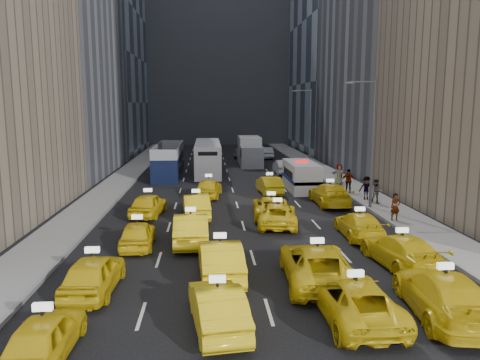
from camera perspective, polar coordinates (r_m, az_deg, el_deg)
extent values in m
plane|color=black|center=(21.00, 2.09, -11.15)|extent=(160.00, 160.00, 0.00)
cube|color=gray|center=(45.93, -14.44, -0.14)|extent=(3.00, 90.00, 0.15)
cube|color=gray|center=(46.89, 11.68, 0.14)|extent=(3.00, 90.00, 0.15)
cube|color=slate|center=(45.68, -12.66, -0.11)|extent=(0.15, 90.00, 0.18)
cube|color=slate|center=(46.51, 9.96, 0.14)|extent=(0.15, 90.00, 0.18)
cube|color=#2D3847|center=(77.06, -18.77, 18.97)|extent=(16.00, 22.00, 42.00)
cube|color=slate|center=(92.47, -2.75, 17.09)|extent=(30.00, 12.00, 40.00)
cylinder|color=#595B60|center=(33.69, 15.88, 4.08)|extent=(0.20, 0.20, 9.00)
cylinder|color=#595B60|center=(33.31, 14.73, 11.48)|extent=(1.80, 0.12, 0.12)
cube|color=slate|center=(33.04, 13.22, 11.48)|extent=(0.50, 0.22, 0.12)
cylinder|color=#595B60|center=(52.90, 8.54, 6.07)|extent=(0.20, 0.20, 9.00)
cylinder|color=#595B60|center=(52.66, 7.68, 10.75)|extent=(1.80, 0.12, 0.12)
cube|color=slate|center=(52.48, 6.70, 10.72)|extent=(0.50, 0.22, 0.12)
imported|color=gold|center=(15.36, -22.71, -17.12)|extent=(1.70, 3.99, 1.34)
imported|color=gold|center=(15.95, -2.75, -15.15)|extent=(2.12, 4.61, 1.46)
imported|color=gold|center=(16.97, 13.78, -13.94)|extent=(2.45, 5.15, 1.42)
imported|color=gold|center=(18.08, 23.53, -12.65)|extent=(2.84, 5.77, 1.61)
imported|color=gold|center=(19.49, -17.43, -10.86)|extent=(1.97, 4.52, 1.52)
imported|color=gold|center=(20.17, -2.44, -9.58)|extent=(2.00, 5.02, 1.62)
imported|color=gold|center=(19.81, 9.32, -10.11)|extent=(2.96, 5.86, 1.59)
imported|color=gold|center=(22.66, 19.03, -8.14)|extent=(2.60, 5.30, 1.48)
imported|color=gold|center=(24.78, -12.36, -6.47)|extent=(1.76, 4.14, 1.40)
imported|color=gold|center=(24.96, -6.01, -5.89)|extent=(1.91, 5.06, 1.65)
imported|color=gold|center=(28.61, 4.57, -4.20)|extent=(2.93, 5.20, 1.37)
imported|color=gold|center=(26.87, 14.34, -5.33)|extent=(2.06, 4.83, 1.39)
imported|color=gold|center=(31.53, -11.12, -2.95)|extent=(2.38, 4.65, 1.51)
imported|color=gold|center=(30.69, -5.36, -3.13)|extent=(1.99, 4.77, 1.53)
imported|color=gold|center=(30.62, 3.81, -3.29)|extent=(2.66, 5.11, 1.38)
imported|color=gold|center=(34.92, 10.89, -1.70)|extent=(2.26, 5.50, 1.59)
imported|color=gold|center=(37.15, -3.83, -0.95)|extent=(2.38, 4.71, 1.54)
imported|color=gold|center=(38.58, 3.61, -0.62)|extent=(1.86, 4.53, 1.46)
cube|color=silver|center=(40.42, 7.48, 0.46)|extent=(2.97, 6.29, 2.43)
cylinder|color=black|center=(38.28, 6.61, -1.12)|extent=(0.28, 0.97, 0.97)
cylinder|color=black|center=(38.70, 9.55, -1.07)|extent=(0.28, 0.97, 0.97)
cylinder|color=black|center=(42.43, 5.56, -0.09)|extent=(0.28, 0.97, 0.97)
cylinder|color=black|center=(42.81, 8.23, -0.05)|extent=(0.28, 0.97, 0.97)
cube|color=navy|center=(40.45, 7.48, 0.23)|extent=(3.02, 6.30, 0.28)
cube|color=red|center=(40.25, 7.52, 2.30)|extent=(1.14, 0.51, 0.18)
cube|color=black|center=(48.63, -8.69, 2.37)|extent=(3.79, 11.23, 3.20)
cylinder|color=black|center=(44.34, -10.56, 0.29)|extent=(0.28, 1.10, 1.10)
cylinder|color=black|center=(44.14, -7.72, 0.32)|extent=(0.28, 1.10, 1.10)
cylinder|color=black|center=(53.41, -9.45, 1.82)|extent=(0.28, 1.10, 1.10)
cylinder|color=black|center=(53.25, -7.09, 1.85)|extent=(0.28, 1.10, 1.10)
cube|color=silver|center=(50.82, -3.95, 2.77)|extent=(3.55, 12.79, 3.26)
cylinder|color=black|center=(45.61, -5.39, 0.65)|extent=(0.28, 1.10, 1.10)
cylinder|color=black|center=(45.61, -2.46, 0.68)|extent=(0.28, 1.10, 1.10)
cylinder|color=black|center=(56.34, -5.13, 2.28)|extent=(0.28, 1.10, 1.10)
cylinder|color=black|center=(56.34, -2.76, 2.31)|extent=(0.28, 1.10, 1.10)
cube|color=silver|center=(56.68, 1.21, 3.54)|extent=(2.88, 7.59, 3.42)
cylinder|color=black|center=(53.90, 0.28, 2.01)|extent=(0.28, 1.10, 1.10)
cylinder|color=black|center=(54.12, 2.68, 2.03)|extent=(0.28, 1.10, 1.10)
cylinder|color=black|center=(59.53, -0.12, 2.69)|extent=(0.28, 1.10, 1.10)
cylinder|color=black|center=(59.73, 2.05, 2.71)|extent=(0.28, 1.10, 1.10)
imported|color=#ACAEB4|center=(49.79, 5.25, 1.60)|extent=(1.61, 4.55, 1.49)
imported|color=black|center=(61.08, -8.12, 3.00)|extent=(2.94, 5.89, 1.60)
imported|color=slate|center=(65.49, 0.18, 3.44)|extent=(2.60, 5.20, 1.45)
imported|color=black|center=(62.11, -4.37, 3.16)|extent=(2.32, 4.83, 1.59)
imported|color=#ABAEB3|center=(63.94, 3.13, 3.33)|extent=(1.72, 4.74, 1.55)
imported|color=gray|center=(30.67, 18.41, -3.12)|extent=(0.66, 0.46, 1.71)
imported|color=gray|center=(35.31, 16.30, -1.38)|extent=(0.99, 0.76, 1.79)
imported|color=gray|center=(36.69, 15.17, -0.95)|extent=(1.18, 0.57, 1.77)
imported|color=gray|center=(39.33, 13.06, -0.10)|extent=(1.23, 0.87, 1.92)
imported|color=gray|center=(42.98, 11.98, 0.69)|extent=(0.94, 0.54, 1.88)
imported|color=gray|center=(44.07, 12.06, 0.79)|extent=(1.60, 0.47, 1.72)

